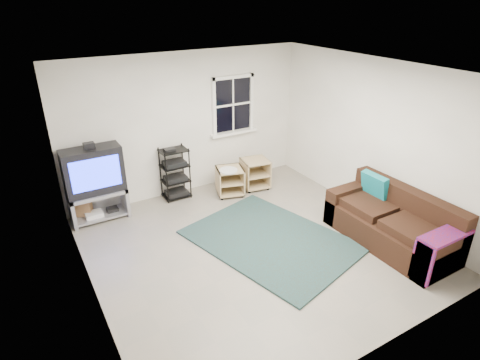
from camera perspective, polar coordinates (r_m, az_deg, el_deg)
room at (r=7.77m, az=-0.99°, el=10.14°), size 4.60×4.62×4.60m
tv_unit at (r=6.95m, az=-20.00°, el=0.25°), size 0.92×0.46×1.36m
av_rack at (r=7.45m, az=-9.18°, el=0.52°), size 0.49×0.36×0.98m
side_table_left at (r=7.82m, az=2.05°, el=1.13°), size 0.56×0.56×0.58m
side_table_right at (r=7.54m, az=-1.51°, el=0.17°), size 0.60×0.60×0.55m
sofa at (r=6.51m, az=20.88°, el=-5.86°), size 0.88×1.99×0.91m
shag_rug at (r=6.29m, az=4.42°, el=-8.51°), size 2.35×2.83×0.03m
paper_bag at (r=7.25m, az=-21.46°, el=-3.75°), size 0.33×0.28×0.41m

